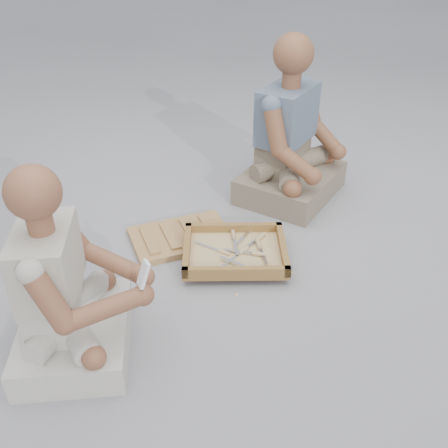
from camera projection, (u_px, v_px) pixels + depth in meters
name	position (u px, v px, depth m)	size (l,w,h in m)	color
ground	(244.00, 279.00, 2.52)	(60.00, 60.00, 0.00)	gray
carved_panel	(181.00, 237.00, 2.81)	(0.54, 0.36, 0.04)	olive
tool_tray	(235.00, 252.00, 2.62)	(0.66, 0.60, 0.07)	brown
chisel_0	(255.00, 254.00, 2.59)	(0.19, 0.14, 0.02)	silver
chisel_1	(241.00, 253.00, 2.60)	(0.20, 0.12, 0.02)	silver
chisel_2	(259.00, 246.00, 2.64)	(0.07, 0.22, 0.02)	silver
chisel_3	(250.00, 230.00, 2.78)	(0.18, 0.15, 0.02)	silver
chisel_4	(234.00, 237.00, 2.71)	(0.08, 0.22, 0.02)	silver
chisel_5	(221.00, 251.00, 2.61)	(0.14, 0.19, 0.02)	silver
chisel_6	(247.00, 267.00, 2.47)	(0.14, 0.19, 0.02)	silver
chisel_7	(258.00, 239.00, 2.70)	(0.20, 0.12, 0.02)	silver
wood_chip_0	(238.00, 249.00, 2.74)	(0.02, 0.01, 0.00)	tan
wood_chip_1	(284.00, 238.00, 2.83)	(0.02, 0.01, 0.00)	tan
wood_chip_2	(213.00, 232.00, 2.88)	(0.02, 0.01, 0.00)	tan
wood_chip_3	(195.00, 251.00, 2.72)	(0.02, 0.01, 0.00)	tan
wood_chip_4	(237.00, 295.00, 2.42)	(0.02, 0.01, 0.00)	tan
wood_chip_5	(235.00, 265.00, 2.61)	(0.02, 0.01, 0.00)	tan
wood_chip_6	(191.00, 236.00, 2.85)	(0.02, 0.01, 0.00)	tan
wood_chip_7	(259.00, 255.00, 2.69)	(0.02, 0.01, 0.00)	tan
wood_chip_8	(208.00, 226.00, 2.93)	(0.02, 0.01, 0.00)	tan
wood_chip_9	(245.00, 235.00, 2.85)	(0.02, 0.01, 0.00)	tan
wood_chip_10	(292.00, 273.00, 2.56)	(0.02, 0.01, 0.00)	tan
craftsman	(66.00, 295.00, 1.98)	(0.64, 0.65, 0.86)	#B9B6AC
companion	(291.00, 146.00, 3.09)	(0.82, 0.79, 1.01)	#7F6C5B
mobile_phone	(143.00, 274.00, 1.89)	(0.06, 0.05, 0.11)	white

